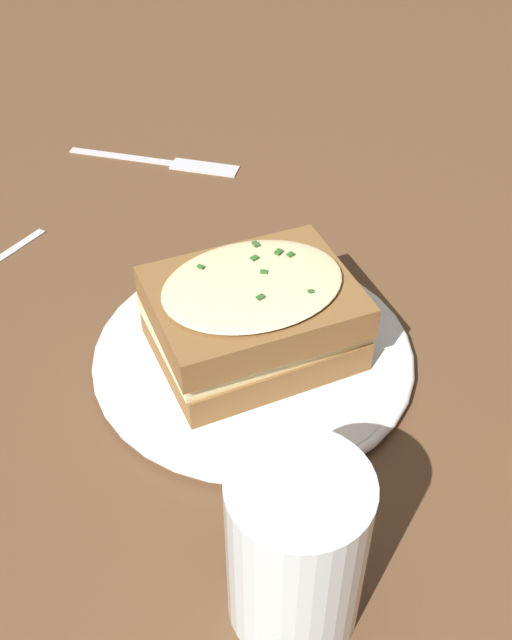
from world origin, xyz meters
TOP-DOWN VIEW (x-y plane):
  - ground_plane at (0.00, 0.00)m, footprint 2.40×2.40m
  - dinner_plate at (-0.00, -0.01)m, footprint 0.24×0.24m
  - sandwich at (-0.00, -0.01)m, footprint 0.18×0.16m
  - water_glass at (-0.03, 0.19)m, footprint 0.07×0.07m
  - fork at (0.10, -0.30)m, footprint 0.19×0.05m

SIDE VIEW (x-z plane):
  - ground_plane at x=0.00m, z-range 0.00..0.00m
  - fork at x=0.10m, z-range 0.00..0.00m
  - dinner_plate at x=0.00m, z-range 0.00..0.01m
  - sandwich at x=0.00m, z-range 0.01..0.09m
  - water_glass at x=-0.03m, z-range 0.00..0.11m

